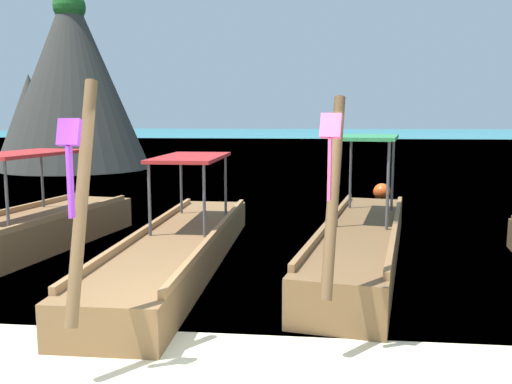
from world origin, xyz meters
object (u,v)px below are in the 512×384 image
Objects in this scene: longtail_boat_violet_ribbon at (180,246)px; mooring_buoy_near at (382,192)px; karst_rock at (68,82)px; longtail_boat_pink_ribbon at (361,240)px.

longtail_boat_violet_ribbon reaches higher than mooring_buoy_near.
mooring_buoy_near is (13.71, -8.89, -3.88)m from karst_rock.
longtail_boat_pink_ribbon is (2.98, 0.53, 0.04)m from longtail_boat_violet_ribbon.
karst_rock is 16.79m from mooring_buoy_near.
karst_rock is 17.08× the size of mooring_buoy_near.
longtail_boat_pink_ribbon is at bearing 10.03° from longtail_boat_violet_ribbon.
longtail_boat_violet_ribbon is at bearing -169.97° from longtail_boat_pink_ribbon.
longtail_boat_pink_ribbon reaches higher than mooring_buoy_near.
longtail_boat_pink_ribbon is 7.05m from mooring_buoy_near.
mooring_buoy_near is (4.19, 7.47, -0.07)m from longtail_boat_violet_ribbon.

